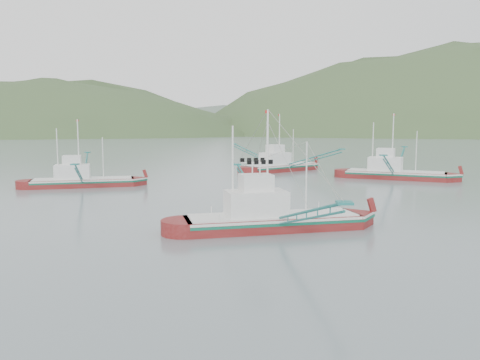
{
  "coord_description": "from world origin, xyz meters",
  "views": [
    {
      "loc": [
        1.63,
        -36.92,
        8.18
      ],
      "look_at": [
        0.0,
        6.0,
        3.2
      ],
      "focal_mm": 35.0,
      "sensor_mm": 36.0,
      "label": 1
    }
  ],
  "objects_px": {
    "bg_boat_right": "(394,165)",
    "bg_boat_far": "(281,158)",
    "bg_boat_left": "(82,173)",
    "main_boat": "(271,205)"
  },
  "relations": [
    {
      "from": "main_boat",
      "to": "bg_boat_far",
      "type": "distance_m",
      "value": 48.25
    },
    {
      "from": "bg_boat_far",
      "to": "bg_boat_left",
      "type": "xyz_separation_m",
      "value": [
        -27.87,
        -22.8,
        -0.52
      ]
    },
    {
      "from": "bg_boat_right",
      "to": "bg_boat_far",
      "type": "distance_m",
      "value": 20.67
    },
    {
      "from": "main_boat",
      "to": "bg_boat_right",
      "type": "xyz_separation_m",
      "value": [
        20.05,
        36.3,
        0.25
      ]
    },
    {
      "from": "main_boat",
      "to": "bg_boat_far",
      "type": "height_order",
      "value": "bg_boat_far"
    },
    {
      "from": "bg_boat_right",
      "to": "bg_boat_far",
      "type": "xyz_separation_m",
      "value": [
        -16.94,
        11.84,
        0.2
      ]
    },
    {
      "from": "bg_boat_right",
      "to": "bg_boat_left",
      "type": "height_order",
      "value": "bg_boat_right"
    },
    {
      "from": "bg_boat_left",
      "to": "main_boat",
      "type": "bearing_deg",
      "value": -62.7
    },
    {
      "from": "bg_boat_left",
      "to": "bg_boat_right",
      "type": "bearing_deg",
      "value": -3.3
    },
    {
      "from": "bg_boat_right",
      "to": "bg_boat_left",
      "type": "bearing_deg",
      "value": -143.66
    }
  ]
}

